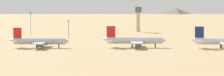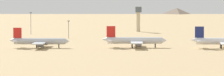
# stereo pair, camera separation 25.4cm
# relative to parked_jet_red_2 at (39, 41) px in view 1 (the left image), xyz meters

# --- Properties ---
(ground) EXTENTS (4000.00, 4000.00, 0.00)m
(ground) POSITION_rel_parked_jet_red_2_xyz_m (55.69, -16.54, -3.96)
(ground) COLOR tan
(parked_jet_red_2) EXTENTS (36.61, 30.91, 12.09)m
(parked_jet_red_2) POSITION_rel_parked_jet_red_2_xyz_m (0.00, 0.00, 0.00)
(parked_jet_red_2) COLOR silver
(parked_jet_red_2) RESTS_ON ground
(parked_jet_red_3) EXTENTS (39.18, 32.95, 12.94)m
(parked_jet_red_3) POSITION_rel_parked_jet_red_2_xyz_m (56.97, -0.18, 0.28)
(parked_jet_red_3) COLOR silver
(parked_jet_red_3) RESTS_ON ground
(parked_jet_navy_4) EXTENTS (39.21, 33.28, 12.96)m
(parked_jet_navy_4) POSITION_rel_parked_jet_red_2_xyz_m (109.14, -8.44, 0.28)
(parked_jet_navy_4) COLOR white
(parked_jet_navy_4) RESTS_ON ground
(control_tower) EXTENTS (5.20, 5.20, 21.44)m
(control_tower) POSITION_rel_parked_jet_red_2_xyz_m (73.31, 157.77, 8.98)
(control_tower) COLOR #C6B793
(control_tower) RESTS_ON ground
(light_pole_mid) EXTENTS (1.80, 0.50, 17.56)m
(light_pole_mid) POSITION_rel_parked_jet_red_2_xyz_m (-15.96, 125.77, 6.05)
(light_pole_mid) COLOR #59595E
(light_pole_mid) RESTS_ON ground
(light_pole_east) EXTENTS (1.80, 0.50, 13.00)m
(light_pole_east) POSITION_rel_parked_jet_red_2_xyz_m (15.61, 76.97, 3.70)
(light_pole_east) COLOR #59595E
(light_pole_east) RESTS_ON ground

